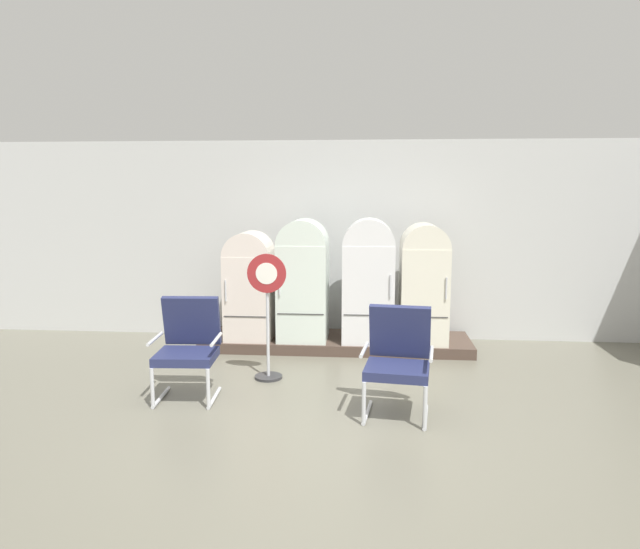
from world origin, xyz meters
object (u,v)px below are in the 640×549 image
armchair_left (188,343)px  sign_stand (267,319)px  refrigerator_1 (303,276)px  refrigerator_3 (424,279)px  refrigerator_2 (368,277)px  armchair_right (398,356)px  refrigerator_0 (249,282)px

armchair_left → sign_stand: bearing=40.0°
refrigerator_1 → refrigerator_3: refrigerator_1 is taller
refrigerator_1 → refrigerator_3: (1.61, 0.02, -0.03)m
refrigerator_2 → armchair_right: (0.29, -2.14, -0.44)m
refrigerator_1 → armchair_right: refrigerator_1 is taller
refrigerator_2 → refrigerator_0: bearing=179.7°
refrigerator_2 → armchair_right: refrigerator_2 is taller
refrigerator_0 → refrigerator_3: bearing=1.0°
refrigerator_1 → armchair_left: (-1.00, -1.88, -0.43)m
refrigerator_2 → refrigerator_3: size_ratio=1.04×
refrigerator_0 → refrigerator_3: (2.34, 0.04, 0.07)m
refrigerator_3 → armchair_left: 3.25m
refrigerator_2 → armchair_right: size_ratio=1.56×
armchair_left → sign_stand: size_ratio=0.72×
refrigerator_2 → refrigerator_3: refrigerator_2 is taller
refrigerator_0 → refrigerator_2: 1.61m
armchair_left → refrigerator_2: bearing=44.7°
armchair_right → refrigerator_1: bearing=118.4°
armchair_right → sign_stand: 1.70m
sign_stand → refrigerator_2: bearing=47.3°
armchair_right → sign_stand: size_ratio=0.72×
refrigerator_3 → armchair_right: refrigerator_3 is taller
refrigerator_1 → refrigerator_2: size_ratio=0.99×
refrigerator_3 → armchair_left: bearing=-143.9°
refrigerator_1 → refrigerator_3: bearing=0.6°
refrigerator_1 → armchair_left: refrigerator_1 is taller
refrigerator_1 → refrigerator_2: (0.88, -0.03, 0.01)m
refrigerator_2 → armchair_left: (-1.88, -1.85, -0.44)m
armchair_left → armchair_right: same height
refrigerator_0 → sign_stand: 1.35m
refrigerator_0 → armchair_left: size_ratio=1.39×
refrigerator_1 → armchair_left: size_ratio=1.55×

